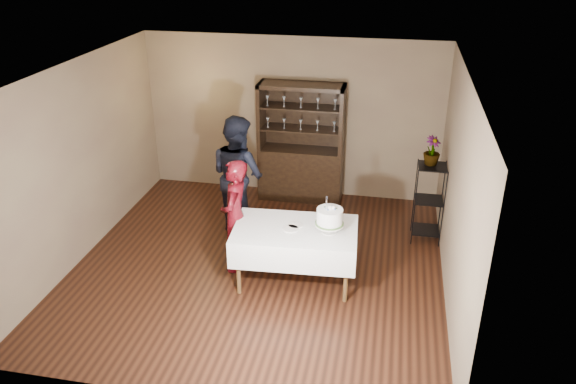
% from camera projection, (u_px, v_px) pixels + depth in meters
% --- Properties ---
extents(floor, '(5.00, 5.00, 0.00)m').
position_uv_depth(floor, '(259.00, 265.00, 7.80)').
color(floor, black).
rests_on(floor, ground).
extents(ceiling, '(5.00, 5.00, 0.00)m').
position_uv_depth(ceiling, '(253.00, 73.00, 6.64)').
color(ceiling, white).
rests_on(ceiling, back_wall).
extents(back_wall, '(5.00, 0.02, 2.70)m').
position_uv_depth(back_wall, '(292.00, 118.00, 9.43)').
color(back_wall, brown).
rests_on(back_wall, floor).
extents(wall_left, '(0.02, 5.00, 2.70)m').
position_uv_depth(wall_left, '(78.00, 162.00, 7.65)').
color(wall_left, brown).
rests_on(wall_left, floor).
extents(wall_right, '(0.02, 5.00, 2.70)m').
position_uv_depth(wall_right, '(457.00, 193.00, 6.79)').
color(wall_right, brown).
rests_on(wall_right, floor).
extents(china_hutch, '(1.40, 0.48, 2.00)m').
position_uv_depth(china_hutch, '(301.00, 162.00, 9.47)').
color(china_hutch, black).
rests_on(china_hutch, floor).
extents(plant_etagere, '(0.42, 0.42, 1.20)m').
position_uv_depth(plant_etagere, '(429.00, 200.00, 8.19)').
color(plant_etagere, black).
rests_on(plant_etagere, floor).
extents(cake_table, '(1.63, 1.06, 0.79)m').
position_uv_depth(cake_table, '(295.00, 241.00, 7.22)').
color(cake_table, silver).
rests_on(cake_table, floor).
extents(woman, '(0.40, 0.59, 1.58)m').
position_uv_depth(woman, '(235.00, 216.00, 7.44)').
color(woman, '#35040D').
rests_on(woman, floor).
extents(man, '(1.12, 1.07, 1.83)m').
position_uv_depth(man, '(238.00, 175.00, 8.36)').
color(man, black).
rests_on(man, floor).
extents(cake, '(0.41, 0.41, 0.51)m').
position_uv_depth(cake, '(330.00, 218.00, 6.97)').
color(cake, silver).
rests_on(cake, cake_table).
extents(plate_near, '(0.27, 0.27, 0.01)m').
position_uv_depth(plate_near, '(291.00, 229.00, 7.12)').
color(plate_near, silver).
rests_on(plate_near, cake_table).
extents(plate_far, '(0.23, 0.23, 0.01)m').
position_uv_depth(plate_far, '(296.00, 225.00, 7.21)').
color(plate_far, silver).
rests_on(plate_far, cake_table).
extents(potted_plant, '(0.33, 0.33, 0.42)m').
position_uv_depth(potted_plant, '(432.00, 151.00, 7.92)').
color(potted_plant, '#436831').
rests_on(potted_plant, plant_etagere).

